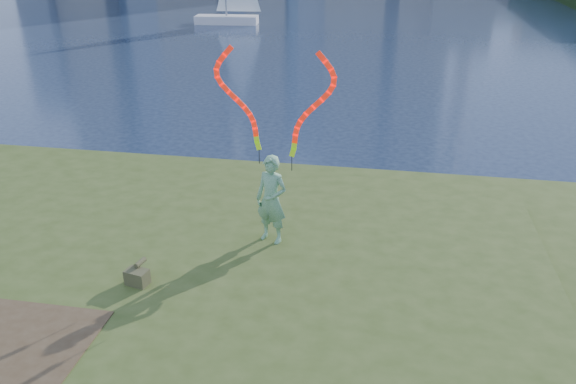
# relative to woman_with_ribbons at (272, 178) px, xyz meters

# --- Properties ---
(ground) EXTENTS (320.00, 320.00, 0.00)m
(ground) POSITION_rel_woman_with_ribbons_xyz_m (-1.54, -1.15, -2.19)
(ground) COLOR #18243C
(ground) RESTS_ON ground
(grassy_knoll) EXTENTS (20.00, 18.00, 0.80)m
(grassy_knoll) POSITION_rel_woman_with_ribbons_xyz_m (-1.54, -3.44, -1.85)
(grassy_knoll) COLOR #3C4C1B
(grassy_knoll) RESTS_ON ground
(woman_with_ribbons) EXTENTS (2.02, 0.79, 4.20)m
(woman_with_ribbons) POSITION_rel_woman_with_ribbons_xyz_m (0.00, 0.00, 0.00)
(woman_with_ribbons) COLOR #136620
(woman_with_ribbons) RESTS_ON grassy_knoll
(canvas_bag) EXTENTS (0.45, 0.50, 0.38)m
(canvas_bag) POSITION_rel_woman_with_ribbons_xyz_m (-2.09, -1.98, -1.23)
(canvas_bag) COLOR #3F4422
(canvas_bag) RESTS_ON grassy_knoll
(sailboat) EXTENTS (5.08, 1.87, 7.65)m
(sailboat) POSITION_rel_woman_with_ribbons_xyz_m (-9.98, 33.09, -0.88)
(sailboat) COLOR white
(sailboat) RESTS_ON ground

